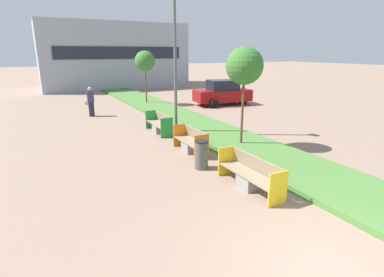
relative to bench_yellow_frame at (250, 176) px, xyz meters
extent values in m
plane|color=#8E7260|center=(-0.94, -3.60, -0.38)|extent=(180.00, 180.00, 0.00)
cube|color=#4C7A38|center=(2.26, 8.40, -0.29)|extent=(2.80, 120.00, 0.18)
cube|color=#939EAD|center=(3.06, 28.60, 3.05)|extent=(15.34, 7.35, 6.85)
cube|color=#1E2333|center=(3.06, 24.87, 3.39)|extent=(12.89, 0.08, 1.20)
cube|color=gray|center=(-0.04, 0.00, -0.17)|extent=(0.52, 0.60, 0.42)
cube|color=gray|center=(-0.04, 0.00, 0.06)|extent=(0.58, 2.32, 0.05)
cube|color=gray|center=(0.23, 0.00, 0.32)|extent=(0.14, 2.23, 0.48)
cube|color=yellow|center=(-0.04, -1.18, 0.09)|extent=(0.62, 0.04, 0.94)
cube|color=yellow|center=(-0.04, 1.18, 0.09)|extent=(0.62, 0.04, 0.94)
cube|color=gray|center=(-0.04, 3.77, -0.17)|extent=(0.52, 0.60, 0.42)
cube|color=gray|center=(-0.04, 3.77, 0.06)|extent=(0.58, 1.83, 0.05)
cube|color=gray|center=(0.23, 3.77, 0.32)|extent=(0.14, 1.75, 0.48)
cube|color=orange|center=(-0.04, 2.83, 0.09)|extent=(0.62, 0.04, 0.94)
cube|color=orange|center=(-0.04, 4.70, 0.09)|extent=(0.62, 0.04, 0.94)
cube|color=gray|center=(-0.04, 7.15, -0.17)|extent=(0.52, 0.60, 0.42)
cube|color=gray|center=(-0.04, 7.15, 0.06)|extent=(0.58, 2.01, 0.05)
cube|color=gray|center=(0.23, 7.15, 0.32)|extent=(0.14, 1.93, 0.48)
cube|color=#238C3D|center=(-0.04, 6.12, 0.09)|extent=(0.62, 0.04, 0.94)
cube|color=#238C3D|center=(-0.04, 8.17, 0.09)|extent=(0.62, 0.04, 0.94)
cylinder|color=#4C4F51|center=(-0.51, 2.01, 0.10)|extent=(0.46, 0.46, 0.95)
cylinder|color=black|center=(-0.51, 2.01, 0.60)|extent=(0.48, 0.48, 0.05)
cylinder|color=#56595B|center=(0.61, 6.49, 3.53)|extent=(0.14, 0.14, 7.82)
cylinder|color=brown|center=(2.17, 3.35, 1.09)|extent=(0.10, 0.10, 2.94)
sphere|color=#38702D|center=(2.17, 3.35, 2.97)|extent=(1.49, 1.49, 1.49)
cylinder|color=brown|center=(2.17, 15.19, 1.03)|extent=(0.10, 0.10, 2.82)
sphere|color=#38702D|center=(2.17, 15.19, 2.85)|extent=(1.48, 1.48, 1.48)
cube|color=#232633|center=(-2.28, 12.76, 0.06)|extent=(0.30, 0.22, 0.87)
cube|color=navy|center=(-2.28, 12.76, 0.85)|extent=(0.38, 0.24, 0.71)
sphere|color=tan|center=(-2.28, 12.76, 1.32)|extent=(0.24, 0.24, 0.24)
cube|color=olive|center=(-2.56, 12.76, 0.45)|extent=(0.12, 0.20, 0.18)
cube|color=maroon|center=(7.20, 12.44, 0.34)|extent=(4.41, 2.33, 0.84)
cube|color=black|center=(7.20, 12.44, 1.12)|extent=(2.30, 1.83, 0.72)
cylinder|color=black|center=(8.46, 11.54, -0.08)|extent=(0.60, 0.20, 0.60)
cylinder|color=black|center=(8.46, 13.34, -0.08)|extent=(0.60, 0.20, 0.60)
cylinder|color=black|center=(5.94, 11.54, -0.08)|extent=(0.60, 0.20, 0.60)
cylinder|color=black|center=(5.94, 13.34, -0.08)|extent=(0.60, 0.20, 0.60)
camera|label=1|loc=(-5.30, -6.39, 3.51)|focal=28.00mm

